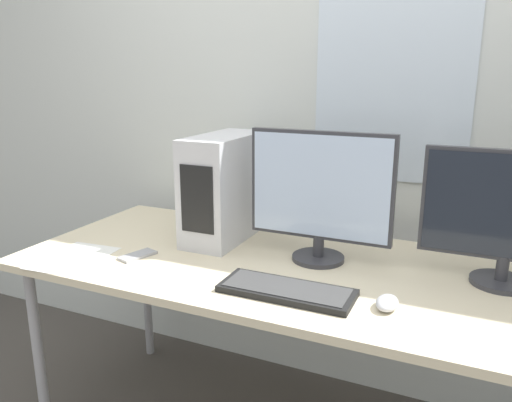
{
  "coord_description": "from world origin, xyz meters",
  "views": [
    {
      "loc": [
        0.58,
        -1.14,
        1.45
      ],
      "look_at": [
        -0.13,
        0.43,
        0.99
      ],
      "focal_mm": 35.0,
      "sensor_mm": 36.0,
      "label": 1
    }
  ],
  "objects_px": {
    "monitor_main": "(320,193)",
    "mouse": "(387,303)",
    "monitor_right_near": "(509,214)",
    "cell_phone": "(137,255)",
    "pc_tower": "(225,187)",
    "keyboard": "(287,290)"
  },
  "relations": [
    {
      "from": "monitor_main",
      "to": "monitor_right_near",
      "type": "height_order",
      "value": "monitor_main"
    },
    {
      "from": "monitor_right_near",
      "to": "monitor_main",
      "type": "bearing_deg",
      "value": -176.31
    },
    {
      "from": "pc_tower",
      "to": "monitor_right_near",
      "type": "distance_m",
      "value": 1.03
    },
    {
      "from": "cell_phone",
      "to": "monitor_right_near",
      "type": "bearing_deg",
      "value": 29.91
    },
    {
      "from": "monitor_main",
      "to": "monitor_right_near",
      "type": "xyz_separation_m",
      "value": [
        0.6,
        0.04,
        -0.02
      ]
    },
    {
      "from": "monitor_main",
      "to": "mouse",
      "type": "distance_m",
      "value": 0.47
    },
    {
      "from": "monitor_main",
      "to": "keyboard",
      "type": "bearing_deg",
      "value": -90.43
    },
    {
      "from": "pc_tower",
      "to": "mouse",
      "type": "height_order",
      "value": "pc_tower"
    },
    {
      "from": "mouse",
      "to": "monitor_main",
      "type": "bearing_deg",
      "value": 136.35
    },
    {
      "from": "monitor_right_near",
      "to": "keyboard",
      "type": "height_order",
      "value": "monitor_right_near"
    },
    {
      "from": "mouse",
      "to": "cell_phone",
      "type": "bearing_deg",
      "value": 177.5
    },
    {
      "from": "monitor_main",
      "to": "monitor_right_near",
      "type": "relative_size",
      "value": 0.98
    },
    {
      "from": "pc_tower",
      "to": "mouse",
      "type": "distance_m",
      "value": 0.84
    },
    {
      "from": "keyboard",
      "to": "mouse",
      "type": "relative_size",
      "value": 4.1
    },
    {
      "from": "monitor_main",
      "to": "pc_tower",
      "type": "bearing_deg",
      "value": 167.11
    },
    {
      "from": "pc_tower",
      "to": "keyboard",
      "type": "xyz_separation_m",
      "value": [
        0.42,
        -0.41,
        -0.2
      ]
    },
    {
      "from": "monitor_right_near",
      "to": "keyboard",
      "type": "relative_size",
      "value": 1.27
    },
    {
      "from": "monitor_right_near",
      "to": "cell_phone",
      "type": "xyz_separation_m",
      "value": [
        -1.22,
        -0.28,
        -0.23
      ]
    },
    {
      "from": "pc_tower",
      "to": "monitor_main",
      "type": "distance_m",
      "value": 0.44
    },
    {
      "from": "monitor_right_near",
      "to": "mouse",
      "type": "bearing_deg",
      "value": -133.22
    },
    {
      "from": "keyboard",
      "to": "mouse",
      "type": "bearing_deg",
      "value": 5.21
    },
    {
      "from": "monitor_main",
      "to": "keyboard",
      "type": "distance_m",
      "value": 0.39
    }
  ]
}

